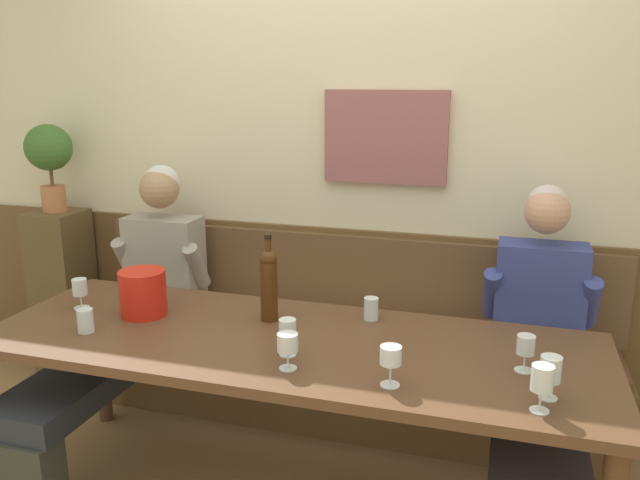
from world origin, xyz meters
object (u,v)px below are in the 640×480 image
wall_bench (337,368)px  wine_glass_center_front (550,371)px  wine_glass_center_rear (391,358)px  potted_plant (49,154)px  wine_glass_mid_left (80,289)px  person_center_right_seat (128,312)px  water_tumbler_left (371,309)px  wine_glass_mid_right (542,379)px  water_tumbler_right (85,321)px  wine_glass_near_bucket (526,347)px  person_right_seat (539,365)px  wine_glass_by_bottle (288,330)px  dining_table (288,356)px  wine_glass_right_end (144,279)px  ice_bucket (143,293)px  wine_bottle_amber_mid (269,283)px  wine_glass_left_end (288,344)px

wall_bench → wine_glass_center_front: (0.95, -0.93, 0.55)m
wine_glass_center_rear → potted_plant: 2.40m
wine_glass_mid_left → wall_bench: bearing=33.9°
person_center_right_seat → water_tumbler_left: size_ratio=13.76×
wine_glass_mid_right → water_tumbler_right: size_ratio=1.58×
wall_bench → water_tumbler_left: wall_bench is taller
wall_bench → wine_glass_near_bucket: 1.28m
person_right_seat → wine_glass_by_bottle: 1.04m
dining_table → water_tumbler_right: (-0.80, -0.17, 0.12)m
person_center_right_seat → wine_glass_right_end: (0.18, -0.12, 0.22)m
wine_glass_center_rear → water_tumbler_right: (-1.25, 0.10, -0.05)m
ice_bucket → wine_glass_center_rear: size_ratio=1.42×
wine_glass_near_bucket → wine_glass_right_end: (-1.65, 0.24, 0.02)m
water_tumbler_left → potted_plant: size_ratio=0.20×
person_center_right_seat → ice_bucket: person_center_right_seat is taller
wine_glass_mid_right → person_center_right_seat: bearing=161.2°
water_tumbler_left → wall_bench: bearing=121.9°
wine_glass_center_front → wine_glass_mid_left: size_ratio=1.07×
wine_bottle_amber_mid → water_tumbler_right: wine_bottle_amber_mid is taller
wine_glass_right_end → wine_glass_by_bottle: size_ratio=1.10×
wine_glass_by_bottle → potted_plant: potted_plant is taller
ice_bucket → wine_glass_near_bucket: size_ratio=1.51×
wine_glass_center_rear → water_tumbler_left: 0.60m
wine_glass_left_end → wall_bench: bearing=95.2°
wine_glass_mid_left → potted_plant: bearing=133.9°
person_center_right_seat → wine_glass_mid_right: bearing=-18.8°
wine_bottle_amber_mid → wine_glass_left_end: (0.23, -0.41, -0.07)m
wine_glass_right_end → dining_table: bearing=-15.4°
wine_glass_left_end → wine_glass_center_front: bearing=2.7°
person_right_seat → wine_glass_right_end: (-1.72, -0.11, 0.24)m
wine_glass_left_end → water_tumbler_right: wine_glass_left_end is taller
wine_glass_right_end → wine_glass_center_rear: 1.31m
dining_table → wine_glass_mid_left: size_ratio=18.12×
wine_glass_near_bucket → wine_glass_center_front: 0.20m
wine_bottle_amber_mid → water_tumbler_left: bearing=17.7°
wine_glass_left_end → wine_glass_center_front: (0.86, 0.04, -0.00)m
wine_glass_right_end → wine_glass_left_end: size_ratio=1.17×
ice_bucket → water_tumbler_right: size_ratio=2.07×
water_tumbler_left → person_right_seat: bearing=2.4°
wall_bench → wine_glass_left_end: wall_bench is taller
wine_glass_near_bucket → wine_glass_mid_left: size_ratio=0.98×
wine_glass_right_end → wine_glass_left_end: bearing=-28.3°
potted_plant → wine_glass_left_end: bearing=-29.8°
water_tumbler_left → wine_glass_center_front: bearing=-36.3°
wine_glass_center_rear → potted_plant: bearing=154.2°
wine_glass_mid_right → water_tumbler_left: 0.89m
person_center_right_seat → wine_glass_center_rear: bearing=-23.2°
dining_table → wine_bottle_amber_mid: wine_bottle_amber_mid is taller
water_tumbler_right → wall_bench: bearing=48.2°
wall_bench → potted_plant: potted_plant is taller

